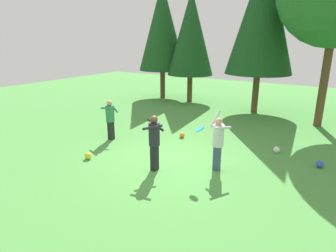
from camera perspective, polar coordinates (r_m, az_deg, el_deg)
name	(u,v)px	position (r m, az deg, el deg)	size (l,w,h in m)	color
ground_plane	(166,161)	(9.72, -0.32, -6.97)	(40.00, 40.00, 0.00)	#4C9342
person_thrower	(218,139)	(8.86, 9.90, -2.63)	(0.66, 0.67, 1.86)	#38476B
person_catcher	(154,138)	(8.71, -2.75, -2.44)	(0.71, 0.65, 1.76)	black
person_bystander	(110,117)	(11.70, -11.44, 1.83)	(0.63, 0.58, 1.62)	black
frisbee	(200,129)	(8.37, 6.31, -0.61)	(0.35, 0.36, 0.15)	#2393D1
ball_orange	(182,135)	(11.92, 2.81, -1.82)	(0.21, 0.21, 0.21)	orange
ball_blue	(320,164)	(10.39, 27.97, -6.71)	(0.24, 0.24, 0.24)	blue
ball_yellow	(88,156)	(10.20, -15.61, -5.70)	(0.24, 0.24, 0.24)	yellow
ball_white	(277,150)	(11.05, 20.79, -4.44)	(0.23, 0.23, 0.23)	white
tree_center	(263,12)	(16.36, 18.32, 20.71)	(3.50, 3.50, 8.36)	brown
tree_left	(191,33)	(18.48, 4.58, 17.90)	(2.85, 2.85, 6.81)	brown
tree_far_left	(162,27)	(19.76, -1.13, 19.08)	(3.13, 3.13, 7.47)	brown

